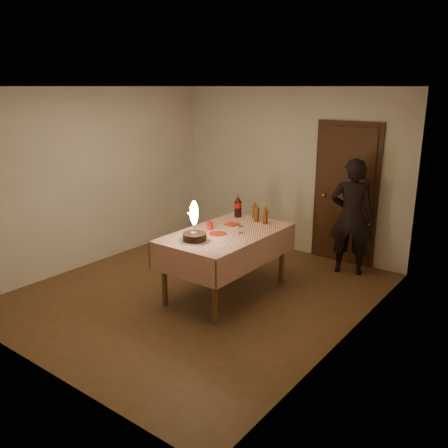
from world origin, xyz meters
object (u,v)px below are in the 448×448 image
(amber_bottle_right, at_px, (265,215))
(red_cup, at_px, (210,226))
(clear_cup, at_px, (241,230))
(amber_bottle_mid, at_px, (257,213))
(photographer, at_px, (351,217))
(birthday_cake, at_px, (194,231))
(amber_bottle_left, at_px, (255,210))
(dining_table, at_px, (226,240))
(cola_bottle, at_px, (238,206))
(red_plate, at_px, (218,234))

(amber_bottle_right, bearing_deg, red_cup, -122.66)
(clear_cup, relative_size, amber_bottle_mid, 0.35)
(red_cup, bearing_deg, photographer, 54.69)
(birthday_cake, distance_m, amber_bottle_left, 1.26)
(amber_bottle_mid, bearing_deg, dining_table, -93.48)
(dining_table, bearing_deg, birthday_cake, -99.99)
(clear_cup, height_order, amber_bottle_mid, amber_bottle_mid)
(amber_bottle_left, xyz_separation_m, photographer, (1.04, 0.90, -0.12))
(clear_cup, distance_m, photographer, 1.77)
(birthday_cake, xyz_separation_m, cola_bottle, (-0.21, 1.18, 0.04))
(dining_table, distance_m, birthday_cake, 0.57)
(red_cup, relative_size, amber_bottle_left, 0.39)
(amber_bottle_right, bearing_deg, clear_cup, -91.45)
(photographer, bearing_deg, dining_table, -120.40)
(cola_bottle, distance_m, photographer, 1.61)
(amber_bottle_mid, bearing_deg, clear_cup, -76.48)
(red_plate, relative_size, cola_bottle, 0.69)
(amber_bottle_right, height_order, photographer, photographer)
(amber_bottle_left, height_order, amber_bottle_mid, same)
(red_plate, distance_m, photographer, 2.05)
(clear_cup, bearing_deg, red_plate, -136.58)
(birthday_cake, xyz_separation_m, amber_bottle_left, (0.02, 1.26, 0.00))
(dining_table, distance_m, cola_bottle, 0.78)
(amber_bottle_right, bearing_deg, photographer, 53.09)
(amber_bottle_right, height_order, amber_bottle_mid, same)
(red_cup, height_order, photographer, photographer)
(red_cup, bearing_deg, clear_cup, 14.99)
(clear_cup, height_order, amber_bottle_left, amber_bottle_left)
(dining_table, height_order, amber_bottle_mid, amber_bottle_mid)
(cola_bottle, relative_size, photographer, 0.19)
(birthday_cake, height_order, amber_bottle_right, birthday_cake)
(dining_table, xyz_separation_m, red_plate, (-0.03, -0.13, 0.11))
(dining_table, xyz_separation_m, cola_bottle, (-0.30, 0.67, 0.26))
(cola_bottle, xyz_separation_m, amber_bottle_mid, (0.34, -0.04, -0.03))
(amber_bottle_left, bearing_deg, red_plate, -87.47)
(dining_table, height_order, amber_bottle_right, amber_bottle_right)
(cola_bottle, height_order, amber_bottle_mid, cola_bottle)
(cola_bottle, distance_m, amber_bottle_mid, 0.35)
(red_plate, xyz_separation_m, red_cup, (-0.20, 0.09, 0.05))
(red_plate, relative_size, amber_bottle_mid, 0.86)
(red_cup, bearing_deg, cola_bottle, 95.61)
(amber_bottle_mid, distance_m, photographer, 1.38)
(birthday_cake, bearing_deg, clear_cup, 65.28)
(cola_bottle, xyz_separation_m, amber_bottle_left, (0.23, 0.08, -0.03))
(dining_table, relative_size, cola_bottle, 5.42)
(red_plate, height_order, clear_cup, clear_cup)
(amber_bottle_right, bearing_deg, amber_bottle_left, 152.01)
(birthday_cake, xyz_separation_m, clear_cup, (0.27, 0.58, -0.07))
(amber_bottle_left, xyz_separation_m, amber_bottle_right, (0.26, -0.14, 0.00))
(red_plate, relative_size, amber_bottle_right, 0.86)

